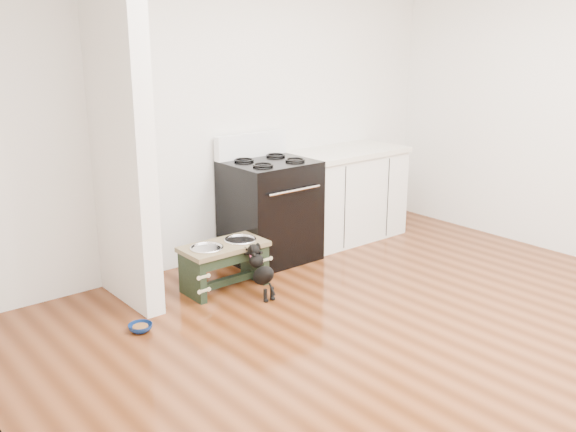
% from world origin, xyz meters
% --- Properties ---
extents(ground, '(5.00, 5.00, 0.00)m').
position_xyz_m(ground, '(0.00, 0.00, 0.00)').
color(ground, '#45200C').
rests_on(ground, ground).
extents(room_shell, '(5.00, 5.00, 5.00)m').
position_xyz_m(room_shell, '(0.00, 0.00, 1.62)').
color(room_shell, silver).
rests_on(room_shell, ground).
extents(partition_wall, '(0.15, 0.80, 2.70)m').
position_xyz_m(partition_wall, '(-1.18, 2.10, 1.35)').
color(partition_wall, silver).
rests_on(partition_wall, ground).
extents(oven_range, '(0.76, 0.69, 1.14)m').
position_xyz_m(oven_range, '(0.25, 2.16, 0.48)').
color(oven_range, black).
rests_on(oven_range, ground).
extents(cabinet_run, '(1.24, 0.64, 0.91)m').
position_xyz_m(cabinet_run, '(1.23, 2.18, 0.45)').
color(cabinet_run, silver).
rests_on(cabinet_run, ground).
extents(dog_feeder, '(0.70, 0.37, 0.40)m').
position_xyz_m(dog_feeder, '(-0.48, 1.82, 0.27)').
color(dog_feeder, black).
rests_on(dog_feeder, ground).
extents(puppy, '(0.12, 0.36, 0.42)m').
position_xyz_m(puppy, '(-0.35, 1.50, 0.23)').
color(puppy, black).
rests_on(puppy, ground).
extents(floor_bowl, '(0.20, 0.20, 0.05)m').
position_xyz_m(floor_bowl, '(-1.38, 1.55, 0.03)').
color(floor_bowl, navy).
rests_on(floor_bowl, ground).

